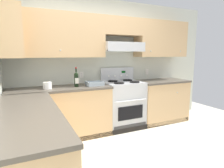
# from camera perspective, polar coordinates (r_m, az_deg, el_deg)

# --- Properties ---
(ground_plane) EXTENTS (7.04, 7.04, 0.00)m
(ground_plane) POSITION_cam_1_polar(r_m,az_deg,el_deg) (2.84, 5.60, -22.53)
(ground_plane) COLOR beige
(wall_back) EXTENTS (4.68, 0.57, 2.55)m
(wall_back) POSITION_cam_1_polar(r_m,az_deg,el_deg) (3.97, -0.27, 8.87)
(wall_back) COLOR beige
(wall_back) RESTS_ON ground_plane
(counter_back_run) EXTENTS (3.60, 0.65, 0.91)m
(counter_back_run) POSITION_cam_1_polar(r_m,az_deg,el_deg) (3.76, -1.59, -7.00)
(counter_back_run) COLOR tan
(counter_back_run) RESTS_ON ground_plane
(counter_left_run) EXTENTS (0.63, 1.91, 0.91)m
(counter_left_run) POSITION_cam_1_polar(r_m,az_deg,el_deg) (2.31, -23.26, -18.20)
(counter_left_run) COLOR tan
(counter_left_run) RESTS_ON ground_plane
(stove) EXTENTS (0.76, 0.62, 1.20)m
(stove) POSITION_cam_1_polar(r_m,az_deg,el_deg) (3.92, 3.35, -5.94)
(stove) COLOR #B7BABC
(stove) RESTS_ON ground_plane
(wine_bottle) EXTENTS (0.07, 0.08, 0.34)m
(wine_bottle) POSITION_cam_1_polar(r_m,az_deg,el_deg) (3.44, -10.53, 1.52)
(wine_bottle) COLOR black
(wine_bottle) RESTS_ON counter_back_run
(bowl) EXTENTS (0.30, 0.24, 0.07)m
(bowl) POSITION_cam_1_polar(r_m,az_deg,el_deg) (3.53, -5.15, -0.03)
(bowl) COLOR #9EADB7
(bowl) RESTS_ON counter_back_run
(paper_towel_roll) EXTENTS (0.14, 0.14, 0.11)m
(paper_towel_roll) POSITION_cam_1_polar(r_m,az_deg,el_deg) (3.35, -18.62, -0.40)
(paper_towel_roll) COLOR white
(paper_towel_roll) RESTS_ON counter_back_run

